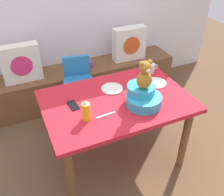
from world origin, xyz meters
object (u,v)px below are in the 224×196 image
(dining_table, at_px, (116,109))
(dinner_plate_near, at_px, (112,89))
(pillow_floral_right, at_px, (129,44))
(book_stack, at_px, (84,64))
(dinner_plate_far, at_px, (156,83))
(teddy_bear, at_px, (145,75))
(infant_seat_teal, at_px, (143,97))
(pillow_floral_left, at_px, (21,63))
(highchair, at_px, (79,83))
(ketchup_bottle, at_px, (86,110))
(coffee_mug, at_px, (151,68))
(cell_phone, at_px, (73,105))

(dining_table, relative_size, dinner_plate_near, 6.42)
(pillow_floral_right, xyz_separation_m, book_stack, (-0.64, 0.02, -0.18))
(dinner_plate_far, bearing_deg, teddy_bear, -140.09)
(dinner_plate_near, distance_m, dinner_plate_far, 0.43)
(book_stack, relative_size, infant_seat_teal, 0.61)
(pillow_floral_left, xyz_separation_m, dinner_plate_far, (1.13, -1.07, 0.07))
(highchair, bearing_deg, teddy_bear, -71.08)
(dinner_plate_near, bearing_deg, teddy_bear, -64.54)
(book_stack, relative_size, ketchup_bottle, 1.08)
(infant_seat_teal, bearing_deg, teddy_bear, -90.00)
(book_stack, bearing_deg, pillow_floral_right, -1.89)
(dinner_plate_far, bearing_deg, highchair, 131.58)
(highchair, xyz_separation_m, ketchup_bottle, (-0.20, -0.89, 0.31))
(book_stack, height_order, teddy_bear, teddy_bear)
(infant_seat_teal, relative_size, ketchup_bottle, 1.78)
(pillow_floral_right, distance_m, dinner_plate_near, 1.21)
(book_stack, distance_m, infant_seat_teal, 1.37)
(pillow_floral_left, bearing_deg, teddy_bear, -56.94)
(pillow_floral_right, relative_size, dinner_plate_far, 2.20)
(highchair, relative_size, dinner_plate_far, 3.95)
(ketchup_bottle, bearing_deg, book_stack, 72.92)
(ketchup_bottle, relative_size, coffee_mug, 1.54)
(book_stack, distance_m, coffee_mug, 1.03)
(book_stack, bearing_deg, infant_seat_teal, -85.79)
(highchair, distance_m, infant_seat_teal, 0.98)
(dining_table, xyz_separation_m, coffee_mug, (0.52, 0.30, 0.16))
(dining_table, bearing_deg, ketchup_bottle, -155.62)
(highchair, bearing_deg, cell_phone, -110.01)
(pillow_floral_left, height_order, book_stack, pillow_floral_left)
(book_stack, distance_m, highchair, 0.48)
(highchair, bearing_deg, dinner_plate_near, -74.83)
(pillow_floral_left, relative_size, book_stack, 2.20)
(book_stack, height_order, highchair, highchair)
(book_stack, distance_m, dining_table, 1.19)
(teddy_bear, bearing_deg, dinner_plate_near, 115.46)
(highchair, xyz_separation_m, cell_phone, (-0.25, -0.68, 0.22))
(pillow_floral_left, distance_m, book_stack, 0.77)
(ketchup_bottle, bearing_deg, cell_phone, 102.14)
(highchair, distance_m, cell_phone, 0.76)
(pillow_floral_left, bearing_deg, dining_table, -59.91)
(teddy_bear, distance_m, ketchup_bottle, 0.54)
(coffee_mug, bearing_deg, dinner_plate_near, -165.18)
(book_stack, bearing_deg, cell_phone, -112.16)
(infant_seat_teal, bearing_deg, coffee_mug, 51.86)
(teddy_bear, bearing_deg, book_stack, 94.20)
(ketchup_bottle, relative_size, dinner_plate_near, 0.92)
(pillow_floral_left, distance_m, dining_table, 1.34)
(pillow_floral_left, distance_m, cell_phone, 1.14)
(cell_phone, bearing_deg, pillow_floral_left, 99.63)
(coffee_mug, distance_m, cell_phone, 0.93)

